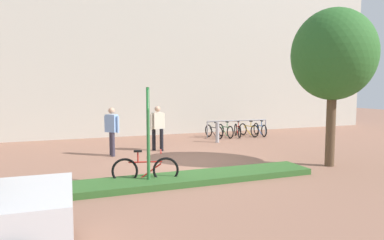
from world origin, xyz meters
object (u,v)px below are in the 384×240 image
Objects in this scene: parking_sign_post at (148,122)px; person_shirt_white at (112,128)px; bike_rack_cluster at (237,130)px; person_casual_tan at (158,125)px; bike_at_sign at (146,170)px; bollard_steel at (217,132)px; tree_sidewalk at (333,55)px.

person_shirt_white is at bearing 94.46° from parking_sign_post.
bike_rack_cluster is 5.25m from person_casual_tan.
bike_at_sign is at bearing 97.70° from parking_sign_post.
person_casual_tan is at bearing 71.04° from bike_at_sign.
person_shirt_white reaches higher than bollard_steel.
bike_rack_cluster is 1.86× the size of person_shirt_white.
tree_sidewalk is 1.49× the size of bike_rack_cluster.
parking_sign_post is at bearing -85.54° from person_shirt_white.
tree_sidewalk is 1.97× the size of parking_sign_post.
person_shirt_white is (-6.05, 4.00, -2.39)m from tree_sidewalk.
tree_sidewalk reaches higher than person_shirt_white.
tree_sidewalk is 2.91× the size of bike_at_sign.
bollard_steel is at bearing 18.63° from person_casual_tan.
parking_sign_post is 9.24m from bike_rack_cluster.
person_casual_tan is (-4.68, -2.29, 0.64)m from bike_rack_cluster.
bike_at_sign is 6.95m from bollard_steel.
bike_at_sign is 4.59m from person_casual_tan.
parking_sign_post reaches higher than bollard_steel.
person_casual_tan reaches higher than bike_rack_cluster.
tree_sidewalk reaches higher than bike_rack_cluster.
parking_sign_post is (-5.73, -0.12, -1.80)m from tree_sidewalk.
person_shirt_white is (-4.77, -1.41, 0.53)m from bollard_steel.
parking_sign_post is at bearing -128.83° from bollard_steel.
tree_sidewalk is at bearing -33.44° from person_shirt_white.
tree_sidewalk is at bearing 1.23° from parking_sign_post.
person_shirt_white is at bearing 146.56° from tree_sidewalk.
tree_sidewalk is at bearing -93.44° from bike_rack_cluster.
parking_sign_post is at bearing -132.03° from bike_rack_cluster.
bike_rack_cluster is 2.12m from bollard_steel.
bollard_steel is (-1.68, -1.28, 0.10)m from bike_rack_cluster.
person_casual_tan is 1.00× the size of person_shirt_white.
bike_at_sign is 9.02m from bike_rack_cluster.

